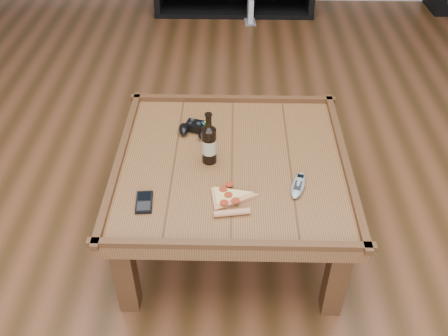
{
  "coord_description": "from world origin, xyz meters",
  "views": [
    {
      "loc": [
        0.0,
        -1.67,
        1.81
      ],
      "look_at": [
        -0.03,
        -0.13,
        0.52
      ],
      "focal_mm": 40.0,
      "sensor_mm": 36.0,
      "label": 1
    }
  ],
  "objects_px": {
    "smartphone": "(144,202)",
    "game_console": "(250,11)",
    "beer_bottle": "(209,143)",
    "pizza_slice": "(229,199)",
    "remote_control": "(298,185)",
    "coffee_table": "(232,172)",
    "game_controller": "(196,129)"
  },
  "relations": [
    {
      "from": "coffee_table",
      "to": "remote_control",
      "type": "distance_m",
      "value": 0.32
    },
    {
      "from": "smartphone",
      "to": "remote_control",
      "type": "distance_m",
      "value": 0.62
    },
    {
      "from": "remote_control",
      "to": "beer_bottle",
      "type": "bearing_deg",
      "value": 171.88
    },
    {
      "from": "pizza_slice",
      "to": "remote_control",
      "type": "distance_m",
      "value": 0.29
    },
    {
      "from": "game_controller",
      "to": "remote_control",
      "type": "xyz_separation_m",
      "value": [
        0.44,
        -0.37,
        -0.01
      ]
    },
    {
      "from": "game_controller",
      "to": "pizza_slice",
      "type": "distance_m",
      "value": 0.48
    },
    {
      "from": "coffee_table",
      "to": "pizza_slice",
      "type": "xyz_separation_m",
      "value": [
        -0.01,
        -0.25,
        0.07
      ]
    },
    {
      "from": "smartphone",
      "to": "game_console",
      "type": "relative_size",
      "value": 0.58
    },
    {
      "from": "beer_bottle",
      "to": "pizza_slice",
      "type": "bearing_deg",
      "value": -70.63
    },
    {
      "from": "smartphone",
      "to": "game_console",
      "type": "bearing_deg",
      "value": 75.47
    },
    {
      "from": "game_controller",
      "to": "pizza_slice",
      "type": "height_order",
      "value": "game_controller"
    },
    {
      "from": "beer_bottle",
      "to": "smartphone",
      "type": "distance_m",
      "value": 0.37
    },
    {
      "from": "game_controller",
      "to": "game_console",
      "type": "relative_size",
      "value": 0.82
    },
    {
      "from": "beer_bottle",
      "to": "smartphone",
      "type": "relative_size",
      "value": 1.99
    },
    {
      "from": "smartphone",
      "to": "pizza_slice",
      "type": "bearing_deg",
      "value": -0.6
    },
    {
      "from": "pizza_slice",
      "to": "remote_control",
      "type": "bearing_deg",
      "value": 7.82
    },
    {
      "from": "coffee_table",
      "to": "beer_bottle",
      "type": "xyz_separation_m",
      "value": [
        -0.1,
        0.0,
        0.16
      ]
    },
    {
      "from": "coffee_table",
      "to": "pizza_slice",
      "type": "relative_size",
      "value": 3.79
    },
    {
      "from": "game_controller",
      "to": "smartphone",
      "type": "xyz_separation_m",
      "value": [
        -0.17,
        -0.47,
        -0.02
      ]
    },
    {
      "from": "coffee_table",
      "to": "beer_bottle",
      "type": "height_order",
      "value": "beer_bottle"
    },
    {
      "from": "beer_bottle",
      "to": "game_controller",
      "type": "height_order",
      "value": "beer_bottle"
    },
    {
      "from": "beer_bottle",
      "to": "pizza_slice",
      "type": "height_order",
      "value": "beer_bottle"
    },
    {
      "from": "remote_control",
      "to": "pizza_slice",
      "type": "bearing_deg",
      "value": -147.52
    },
    {
      "from": "coffee_table",
      "to": "remote_control",
      "type": "xyz_separation_m",
      "value": [
        0.27,
        -0.16,
        0.07
      ]
    },
    {
      "from": "beer_bottle",
      "to": "smartphone",
      "type": "xyz_separation_m",
      "value": [
        -0.24,
        -0.27,
        -0.09
      ]
    },
    {
      "from": "remote_control",
      "to": "game_console",
      "type": "distance_m",
      "value": 2.67
    },
    {
      "from": "pizza_slice",
      "to": "game_console",
      "type": "bearing_deg",
      "value": 77.93
    },
    {
      "from": "coffee_table",
      "to": "beer_bottle",
      "type": "bearing_deg",
      "value": 179.41
    },
    {
      "from": "coffee_table",
      "to": "beer_bottle",
      "type": "distance_m",
      "value": 0.18
    },
    {
      "from": "beer_bottle",
      "to": "game_console",
      "type": "xyz_separation_m",
      "value": [
        0.24,
        2.48,
        -0.45
      ]
    },
    {
      "from": "pizza_slice",
      "to": "coffee_table",
      "type": "bearing_deg",
      "value": 78.56
    },
    {
      "from": "beer_bottle",
      "to": "game_console",
      "type": "distance_m",
      "value": 2.53
    }
  ]
}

